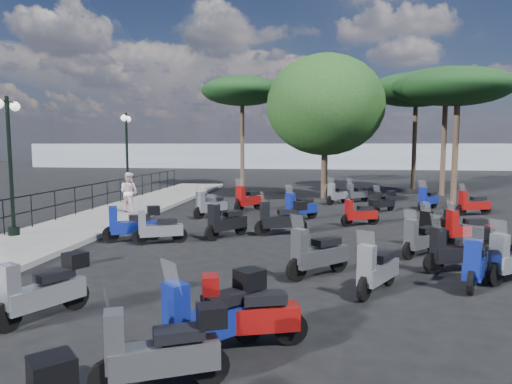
# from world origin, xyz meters

# --- Properties ---
(ground) EXTENTS (120.00, 120.00, 0.00)m
(ground) POSITION_xyz_m (0.00, 0.00, 0.00)
(ground) COLOR black
(ground) RESTS_ON ground
(sidewalk) EXTENTS (3.00, 30.00, 0.15)m
(sidewalk) POSITION_xyz_m (-6.50, 3.00, 0.07)
(sidewalk) COLOR slate
(sidewalk) RESTS_ON ground
(railing) EXTENTS (0.04, 26.04, 1.10)m
(railing) POSITION_xyz_m (-7.80, 2.80, 0.90)
(railing) COLOR black
(railing) RESTS_ON sidewalk
(lamp_post_1) EXTENTS (0.44, 1.22, 4.17)m
(lamp_post_1) POSITION_xyz_m (-7.50, -0.58, 2.53)
(lamp_post_1) COLOR black
(lamp_post_1) RESTS_ON sidewalk
(lamp_post_2) EXTENTS (0.51, 1.22, 4.22)m
(lamp_post_2) POSITION_xyz_m (-7.29, 7.32, 2.55)
(lamp_post_2) COLOR black
(lamp_post_2) RESTS_ON sidewalk
(pedestrian_far) EXTENTS (0.93, 0.81, 1.63)m
(pedestrian_far) POSITION_xyz_m (-6.00, 4.46, 0.96)
(pedestrian_far) COLOR silver
(pedestrian_far) RESTS_ON sidewalk
(scooter_1) EXTENTS (0.96, 1.57, 1.35)m
(scooter_1) POSITION_xyz_m (-2.78, -6.35, 0.51)
(scooter_1) COLOR black
(scooter_1) RESTS_ON ground
(scooter_2) EXTENTS (1.09, 1.54, 1.41)m
(scooter_2) POSITION_xyz_m (-1.16, 0.61, 0.49)
(scooter_2) COLOR black
(scooter_2) RESTS_ON ground
(scooter_3) EXTENTS (1.59, 1.00, 1.38)m
(scooter_3) POSITION_xyz_m (-3.83, -0.27, 0.52)
(scooter_3) COLOR black
(scooter_3) RESTS_ON ground
(scooter_4) EXTENTS (1.13, 1.40, 1.35)m
(scooter_4) POSITION_xyz_m (-2.59, 4.44, 0.47)
(scooter_4) COLOR black
(scooter_4) RESTS_ON ground
(scooter_5) EXTENTS (1.34, 1.48, 1.45)m
(scooter_5) POSITION_xyz_m (0.30, -7.20, 0.55)
(scooter_5) COLOR black
(scooter_5) RESTS_ON ground
(scooter_6) EXTENTS (1.69, 0.76, 1.38)m
(scooter_6) POSITION_xyz_m (0.70, -6.92, 0.48)
(scooter_6) COLOR black
(scooter_6) RESTS_ON ground
(scooter_7) EXTENTS (1.51, 0.80, 1.27)m
(scooter_7) POSITION_xyz_m (-2.94, -0.52, 0.44)
(scooter_7) COLOR black
(scooter_7) RESTS_ON ground
(scooter_8) EXTENTS (1.29, 1.34, 1.40)m
(scooter_8) POSITION_xyz_m (0.97, 4.23, 0.49)
(scooter_8) COLOR black
(scooter_8) RESTS_ON ground
(scooter_9) EXTENTS (1.07, 1.64, 1.46)m
(scooter_9) POSITION_xyz_m (-1.38, 6.37, 0.51)
(scooter_9) COLOR black
(scooter_9) RESTS_ON ground
(scooter_10) EXTENTS (1.54, 0.89, 1.31)m
(scooter_10) POSITION_xyz_m (-0.08, -8.20, 0.49)
(scooter_10) COLOR black
(scooter_10) RESTS_ON ground
(scooter_11) EXTENTS (1.36, 1.35, 1.43)m
(scooter_11) POSITION_xyz_m (1.68, -3.23, 0.50)
(scooter_11) COLOR black
(scooter_11) RESTS_ON ground
(scooter_12) EXTENTS (0.96, 1.49, 1.32)m
(scooter_12) POSITION_xyz_m (2.84, -4.19, 0.46)
(scooter_12) COLOR black
(scooter_12) RESTS_ON ground
(scooter_13) EXTENTS (1.66, 0.95, 1.41)m
(scooter_13) POSITION_xyz_m (0.52, 1.31, 0.53)
(scooter_13) COLOR black
(scooter_13) RESTS_ON ground
(scooter_14) EXTENTS (1.41, 0.82, 1.20)m
(scooter_14) POSITION_xyz_m (3.19, 3.46, 0.45)
(scooter_14) COLOR black
(scooter_14) RESTS_ON ground
(scooter_15) EXTENTS (1.09, 1.38, 1.32)m
(scooter_15) POSITION_xyz_m (2.55, 9.32, 0.46)
(scooter_15) COLOR black
(scooter_15) RESTS_ON ground
(scooter_17) EXTENTS (1.63, 0.80, 1.34)m
(scooter_17) POSITION_xyz_m (4.87, -2.40, 0.51)
(scooter_17) COLOR black
(scooter_17) RESTS_ON ground
(scooter_18) EXTENTS (1.62, 0.74, 1.32)m
(scooter_18) POSITION_xyz_m (5.92, 0.52, 0.46)
(scooter_18) COLOR black
(scooter_18) RESTS_ON ground
(scooter_19) EXTENTS (1.37, 1.14, 1.30)m
(scooter_19) POSITION_xyz_m (5.14, 0.57, 0.49)
(scooter_19) COLOR black
(scooter_19) RESTS_ON ground
(scooter_20) EXTENTS (1.11, 1.19, 1.18)m
(scooter_20) POSITION_xyz_m (4.46, 6.94, 0.45)
(scooter_20) COLOR black
(scooter_20) RESTS_ON ground
(scooter_21) EXTENTS (1.21, 1.10, 1.23)m
(scooter_21) POSITION_xyz_m (3.53, 10.13, 0.43)
(scooter_21) COLOR black
(scooter_21) RESTS_ON ground
(scooter_24) EXTENTS (0.88, 1.61, 1.36)m
(scooter_24) POSITION_xyz_m (4.86, -3.52, 0.47)
(scooter_24) COLOR black
(scooter_24) RESTS_ON ground
(scooter_25) EXTENTS (1.17, 1.26, 1.29)m
(scooter_25) POSITION_xyz_m (4.33, -0.99, 0.45)
(scooter_25) COLOR black
(scooter_25) RESTS_ON ground
(scooter_26) EXTENTS (1.58, 0.79, 1.31)m
(scooter_26) POSITION_xyz_m (7.95, 6.51, 0.45)
(scooter_26) COLOR black
(scooter_26) RESTS_ON ground
(scooter_27) EXTENTS (1.13, 1.36, 1.33)m
(scooter_27) POSITION_xyz_m (6.48, 7.92, 0.46)
(scooter_27) COLOR black
(scooter_27) RESTS_ON ground
(broadleaf_tree) EXTENTS (6.29, 6.29, 7.65)m
(broadleaf_tree) POSITION_xyz_m (1.94, 11.73, 4.97)
(broadleaf_tree) COLOR #38281E
(broadleaf_tree) RESTS_ON ground
(pine_0) EXTENTS (6.15, 6.15, 7.47)m
(pine_0) POSITION_xyz_m (7.76, 17.85, 6.38)
(pine_0) COLOR #38281E
(pine_0) RESTS_ON ground
(pine_1) EXTENTS (5.95, 5.95, 7.16)m
(pine_1) POSITION_xyz_m (8.61, 14.00, 6.10)
(pine_1) COLOR #38281E
(pine_1) RESTS_ON ground
(pine_2) EXTENTS (5.55, 5.55, 7.47)m
(pine_2) POSITION_xyz_m (-3.59, 17.84, 6.47)
(pine_2) COLOR #38281E
(pine_2) RESTS_ON ground
(pine_3) EXTENTS (5.08, 5.08, 6.52)m
(pine_3) POSITION_xyz_m (8.17, 10.12, 5.61)
(pine_3) COLOR #38281E
(pine_3) RESTS_ON ground
(distant_hills) EXTENTS (70.00, 8.00, 3.00)m
(distant_hills) POSITION_xyz_m (0.00, 45.00, 1.50)
(distant_hills) COLOR gray
(distant_hills) RESTS_ON ground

